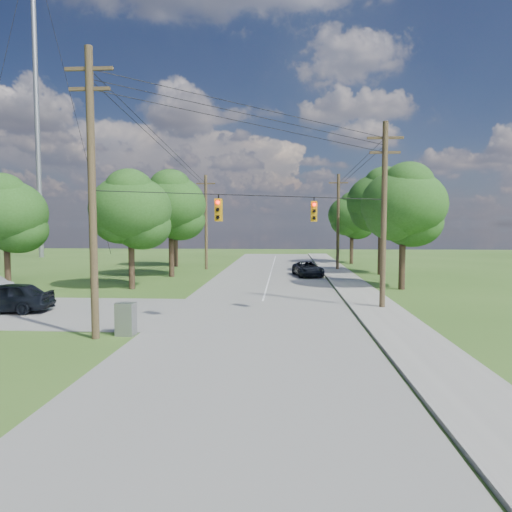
# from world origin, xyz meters

# --- Properties ---
(ground) EXTENTS (140.00, 140.00, 0.00)m
(ground) POSITION_xyz_m (0.00, 0.00, 0.00)
(ground) COLOR #355A1E
(ground) RESTS_ON ground
(main_road) EXTENTS (10.00, 100.00, 0.03)m
(main_road) POSITION_xyz_m (2.00, 5.00, 0.01)
(main_road) COLOR gray
(main_road) RESTS_ON ground
(sidewalk_east) EXTENTS (2.60, 100.00, 0.12)m
(sidewalk_east) POSITION_xyz_m (8.70, 5.00, 0.06)
(sidewalk_east) COLOR #A19F97
(sidewalk_east) RESTS_ON ground
(pole_sw) EXTENTS (2.00, 0.32, 12.00)m
(pole_sw) POSITION_xyz_m (-4.60, 0.40, 6.23)
(pole_sw) COLOR brown
(pole_sw) RESTS_ON ground
(pole_ne) EXTENTS (2.00, 0.32, 10.50)m
(pole_ne) POSITION_xyz_m (8.90, 8.00, 5.47)
(pole_ne) COLOR brown
(pole_ne) RESTS_ON ground
(pole_north_e) EXTENTS (2.00, 0.32, 10.00)m
(pole_north_e) POSITION_xyz_m (8.90, 30.00, 5.13)
(pole_north_e) COLOR brown
(pole_north_e) RESTS_ON ground
(pole_north_w) EXTENTS (2.00, 0.32, 10.00)m
(pole_north_w) POSITION_xyz_m (-5.00, 30.00, 5.13)
(pole_north_w) COLOR brown
(pole_north_w) RESTS_ON ground
(power_lines) EXTENTS (13.93, 29.62, 4.93)m
(power_lines) POSITION_xyz_m (1.50, 11.54, 9.15)
(power_lines) COLOR black
(power_lines) RESTS_ON ground
(traffic_signals) EXTENTS (4.91, 3.27, 1.05)m
(traffic_signals) POSITION_xyz_m (2.55, 4.43, 5.50)
(traffic_signals) COLOR #C4880B
(traffic_signals) RESTS_ON ground
(radio_mast) EXTENTS (0.70, 0.70, 45.00)m
(radio_mast) POSITION_xyz_m (-32.00, 46.00, 22.50)
(radio_mast) COLOR gray
(radio_mast) RESTS_ON ground
(tree_w_near) EXTENTS (6.00, 6.00, 8.40)m
(tree_w_near) POSITION_xyz_m (-8.00, 15.00, 5.92)
(tree_w_near) COLOR #422E21
(tree_w_near) RESTS_ON ground
(tree_w_mid) EXTENTS (6.40, 6.40, 9.22)m
(tree_w_mid) POSITION_xyz_m (-7.00, 23.00, 6.58)
(tree_w_mid) COLOR #422E21
(tree_w_mid) RESTS_ON ground
(tree_w_far) EXTENTS (6.00, 6.00, 8.73)m
(tree_w_far) POSITION_xyz_m (-9.00, 33.00, 6.25)
(tree_w_far) COLOR #422E21
(tree_w_far) RESTS_ON ground
(tree_e_near) EXTENTS (6.20, 6.20, 8.81)m
(tree_e_near) POSITION_xyz_m (12.00, 16.00, 6.25)
(tree_e_near) COLOR #422E21
(tree_e_near) RESTS_ON ground
(tree_e_mid) EXTENTS (6.60, 6.60, 9.64)m
(tree_e_mid) POSITION_xyz_m (12.50, 26.00, 6.91)
(tree_e_mid) COLOR #422E21
(tree_e_mid) RESTS_ON ground
(tree_e_far) EXTENTS (5.80, 5.80, 8.32)m
(tree_e_far) POSITION_xyz_m (11.50, 38.00, 5.92)
(tree_e_far) COLOR #422E21
(tree_e_far) RESTS_ON ground
(tree_cross_n) EXTENTS (5.60, 5.60, 7.91)m
(tree_cross_n) POSITION_xyz_m (-16.00, 12.50, 5.59)
(tree_cross_n) COLOR #422E21
(tree_cross_n) RESTS_ON ground
(car_cross_dark) EXTENTS (4.97, 2.31, 1.65)m
(car_cross_dark) POSITION_xyz_m (-11.72, 5.51, 0.86)
(car_cross_dark) COLOR black
(car_cross_dark) RESTS_ON cross_road
(car_main_north) EXTENTS (3.01, 5.17, 1.35)m
(car_main_north) POSITION_xyz_m (5.50, 23.94, 0.71)
(car_main_north) COLOR black
(car_main_north) RESTS_ON main_road
(control_cabinet) EXTENTS (0.84, 0.64, 1.43)m
(control_cabinet) POSITION_xyz_m (-3.50, 1.00, 0.71)
(control_cabinet) COLOR gray
(control_cabinet) RESTS_ON ground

